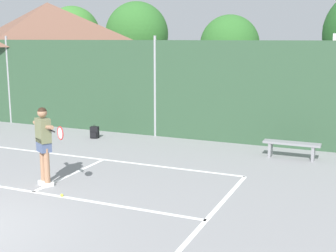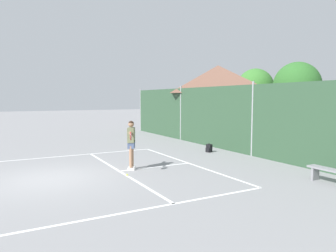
{
  "view_description": "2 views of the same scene",
  "coord_description": "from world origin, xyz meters",
  "px_view_note": "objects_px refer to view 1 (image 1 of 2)",
  "views": [
    {
      "loc": [
        6.68,
        -5.32,
        3.41
      ],
      "look_at": [
        1.39,
        6.92,
        0.83
      ],
      "focal_mm": 48.87,
      "sensor_mm": 36.0,
      "label": 1
    },
    {
      "loc": [
        10.9,
        -1.39,
        2.7
      ],
      "look_at": [
        0.11,
        4.47,
        1.61
      ],
      "focal_mm": 33.52,
      "sensor_mm": 36.0,
      "label": 2
    }
  ],
  "objects_px": {
    "tennis_ball": "(62,195)",
    "tennis_player": "(44,139)",
    "courtside_bench": "(292,146)",
    "backpack_black": "(94,133)"
  },
  "relations": [
    {
      "from": "tennis_player",
      "to": "courtside_bench",
      "type": "relative_size",
      "value": 1.16
    },
    {
      "from": "tennis_player",
      "to": "tennis_ball",
      "type": "xyz_separation_m",
      "value": [
        0.81,
        -0.5,
        -1.08
      ]
    },
    {
      "from": "courtside_bench",
      "to": "tennis_player",
      "type": "bearing_deg",
      "value": -135.79
    },
    {
      "from": "tennis_player",
      "to": "tennis_ball",
      "type": "distance_m",
      "value": 1.44
    },
    {
      "from": "tennis_player",
      "to": "courtside_bench",
      "type": "height_order",
      "value": "tennis_player"
    },
    {
      "from": "courtside_bench",
      "to": "tennis_ball",
      "type": "bearing_deg",
      "value": -127.88
    },
    {
      "from": "tennis_ball",
      "to": "courtside_bench",
      "type": "xyz_separation_m",
      "value": [
        4.1,
        5.27,
        0.33
      ]
    },
    {
      "from": "tennis_player",
      "to": "backpack_black",
      "type": "distance_m",
      "value": 5.25
    },
    {
      "from": "tennis_ball",
      "to": "courtside_bench",
      "type": "bearing_deg",
      "value": 52.12
    },
    {
      "from": "tennis_ball",
      "to": "tennis_player",
      "type": "bearing_deg",
      "value": 148.52
    }
  ]
}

